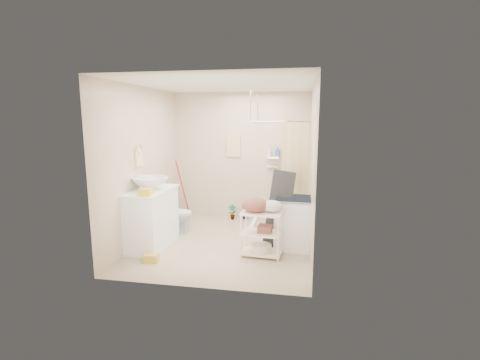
% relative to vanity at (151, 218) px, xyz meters
% --- Properties ---
extents(floor, '(3.20, 3.20, 0.00)m').
position_rel_vanity_xyz_m(floor, '(1.16, 0.34, -0.47)').
color(floor, tan).
rests_on(floor, ground).
extents(ceiling, '(2.80, 3.20, 0.04)m').
position_rel_vanity_xyz_m(ceiling, '(1.16, 0.34, 2.13)').
color(ceiling, silver).
rests_on(ceiling, ground).
extents(wall_back, '(2.80, 0.04, 2.60)m').
position_rel_vanity_xyz_m(wall_back, '(1.16, 1.94, 0.83)').
color(wall_back, beige).
rests_on(wall_back, ground).
extents(wall_front, '(2.80, 0.04, 2.60)m').
position_rel_vanity_xyz_m(wall_front, '(1.16, -1.26, 0.83)').
color(wall_front, beige).
rests_on(wall_front, ground).
extents(wall_left, '(0.04, 3.20, 2.60)m').
position_rel_vanity_xyz_m(wall_left, '(-0.24, 0.34, 0.83)').
color(wall_left, beige).
rests_on(wall_left, ground).
extents(wall_right, '(0.04, 3.20, 2.60)m').
position_rel_vanity_xyz_m(wall_right, '(2.56, 0.34, 0.83)').
color(wall_right, beige).
rests_on(wall_right, ground).
extents(vanity, '(0.63, 1.09, 0.95)m').
position_rel_vanity_xyz_m(vanity, '(0.00, 0.00, 0.00)').
color(vanity, white).
rests_on(vanity, ground).
extents(sink, '(0.62, 0.62, 0.20)m').
position_rel_vanity_xyz_m(sink, '(0.01, 0.02, 0.57)').
color(sink, silver).
rests_on(sink, vanity).
extents(counter_basket, '(0.19, 0.16, 0.10)m').
position_rel_vanity_xyz_m(counter_basket, '(0.13, -0.41, 0.53)').
color(counter_basket, gold).
rests_on(counter_basket, vanity).
extents(floor_basket, '(0.32, 0.26, 0.16)m').
position_rel_vanity_xyz_m(floor_basket, '(0.26, -0.61, -0.39)').
color(floor_basket, gold).
rests_on(floor_basket, ground).
extents(toilet, '(0.68, 0.41, 0.68)m').
position_rel_vanity_xyz_m(toilet, '(0.12, 0.77, -0.14)').
color(toilet, silver).
rests_on(toilet, ground).
extents(mop, '(0.12, 0.12, 1.21)m').
position_rel_vanity_xyz_m(mop, '(-0.10, 1.78, 0.13)').
color(mop, maroon).
rests_on(mop, ground).
extents(potted_plant_a, '(0.20, 0.17, 0.32)m').
position_rel_vanity_xyz_m(potted_plant_a, '(1.02, 1.72, -0.31)').
color(potted_plant_a, '#974420').
rests_on(potted_plant_a, ground).
extents(potted_plant_b, '(0.21, 0.22, 0.31)m').
position_rel_vanity_xyz_m(potted_plant_b, '(1.29, 1.79, -0.32)').
color(potted_plant_b, brown).
rests_on(potted_plant_b, ground).
extents(hanging_towel, '(0.28, 0.03, 0.42)m').
position_rel_vanity_xyz_m(hanging_towel, '(1.01, 1.92, 1.03)').
color(hanging_towel, beige).
rests_on(hanging_towel, wall_back).
extents(towel_ring, '(0.04, 0.22, 0.34)m').
position_rel_vanity_xyz_m(towel_ring, '(-0.22, 0.14, 1.00)').
color(towel_ring, '#F8DD91').
rests_on(towel_ring, wall_left).
extents(tp_holder, '(0.08, 0.12, 0.14)m').
position_rel_vanity_xyz_m(tp_holder, '(-0.20, 0.39, 0.25)').
color(tp_holder, white).
rests_on(tp_holder, wall_left).
extents(shower, '(1.10, 1.10, 2.10)m').
position_rel_vanity_xyz_m(shower, '(2.01, 1.39, 0.58)').
color(shower, white).
rests_on(shower, ground).
extents(shampoo_bottle_a, '(0.11, 0.11, 0.21)m').
position_rel_vanity_xyz_m(shampoo_bottle_a, '(1.75, 1.86, 0.95)').
color(shampoo_bottle_a, silver).
rests_on(shampoo_bottle_a, shower).
extents(shampoo_bottle_b, '(0.10, 0.10, 0.19)m').
position_rel_vanity_xyz_m(shampoo_bottle_b, '(1.92, 1.86, 0.94)').
color(shampoo_bottle_b, '#335295').
rests_on(shampoo_bottle_b, shower).
extents(washing_machine, '(0.60, 0.61, 0.83)m').
position_rel_vanity_xyz_m(washing_machine, '(2.30, 0.33, -0.06)').
color(washing_machine, silver).
rests_on(washing_machine, ground).
extents(laundry_rack, '(0.63, 0.40, 0.83)m').
position_rel_vanity_xyz_m(laundry_rack, '(1.83, -0.10, -0.06)').
color(laundry_rack, white).
rests_on(laundry_rack, ground).
extents(ironing_board, '(0.37, 0.13, 1.29)m').
position_rel_vanity_xyz_m(ironing_board, '(2.07, 0.29, 0.17)').
color(ironing_board, black).
rests_on(ironing_board, ground).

